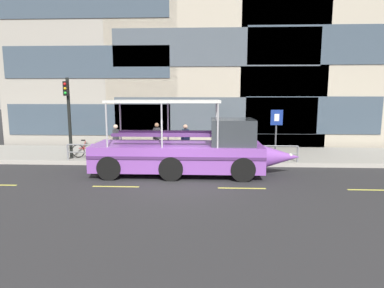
% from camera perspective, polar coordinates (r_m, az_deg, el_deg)
% --- Properties ---
extents(ground_plane, '(120.00, 120.00, 0.00)m').
position_cam_1_polar(ground_plane, '(13.15, -2.15, -6.75)').
color(ground_plane, '#2B2B2D').
extents(sidewalk, '(32.00, 4.80, 0.18)m').
position_cam_1_polar(sidewalk, '(18.57, -0.70, -1.87)').
color(sidewalk, '#99968E').
rests_on(sidewalk, ground_plane).
extents(curb_edge, '(32.00, 0.18, 0.18)m').
position_cam_1_polar(curb_edge, '(16.14, -1.23, -3.50)').
color(curb_edge, '#B2ADA3').
rests_on(curb_edge, ground_plane).
extents(lane_centreline, '(25.80, 0.12, 0.01)m').
position_cam_1_polar(lane_centreline, '(12.49, -2.41, -7.57)').
color(lane_centreline, '#DBD64C').
rests_on(lane_centreline, ground_plane).
extents(curb_guardrail, '(11.67, 0.09, 0.82)m').
position_cam_1_polar(curb_guardrail, '(16.37, -1.97, -1.03)').
color(curb_guardrail, gray).
rests_on(curb_guardrail, sidewalk).
extents(traffic_light_pole, '(0.24, 0.46, 4.14)m').
position_cam_1_polar(traffic_light_pole, '(17.83, -20.77, 5.54)').
color(traffic_light_pole, black).
rests_on(traffic_light_pole, sidewalk).
extents(parking_sign, '(0.60, 0.12, 2.54)m').
position_cam_1_polar(parking_sign, '(16.97, 14.50, 3.05)').
color(parking_sign, '#4C4F54').
rests_on(parking_sign, sidewalk).
extents(leaned_bicycle, '(1.74, 0.46, 0.96)m').
position_cam_1_polar(leaned_bicycle, '(18.00, -17.73, -1.12)').
color(leaned_bicycle, black).
rests_on(leaned_bicycle, sidewalk).
extents(duck_tour_boat, '(9.09, 2.50, 3.24)m').
position_cam_1_polar(duck_tour_boat, '(14.25, -0.36, -1.18)').
color(duck_tour_boat, purple).
rests_on(duck_tour_boat, ground_plane).
extents(pedestrian_near_bow, '(0.24, 0.44, 1.56)m').
position_cam_1_polar(pedestrian_near_bow, '(17.94, 9.45, 0.96)').
color(pedestrian_near_bow, '#1E2338').
rests_on(pedestrian_near_bow, sidewalk).
extents(pedestrian_mid_left, '(0.45, 0.33, 1.76)m').
position_cam_1_polar(pedestrian_mid_left, '(17.09, -1.16, 1.11)').
color(pedestrian_mid_left, '#47423D').
rests_on(pedestrian_mid_left, sidewalk).
extents(pedestrian_mid_right, '(0.39, 0.38, 1.76)m').
position_cam_1_polar(pedestrian_mid_right, '(17.99, -6.14, 1.46)').
color(pedestrian_mid_right, '#1E2338').
rests_on(pedestrian_mid_right, sidewalk).
extents(pedestrian_near_stern, '(0.42, 0.34, 1.73)m').
position_cam_1_polar(pedestrian_near_stern, '(17.83, -13.13, 1.15)').
color(pedestrian_near_stern, '#1E2338').
rests_on(pedestrian_near_stern, sidewalk).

